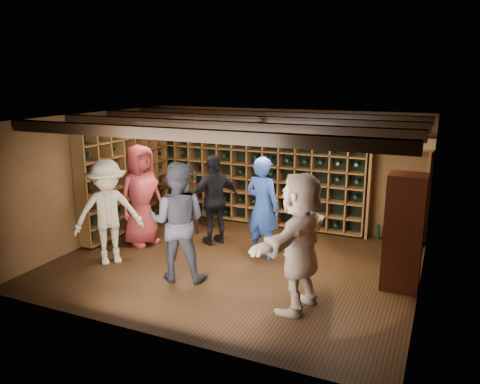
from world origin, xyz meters
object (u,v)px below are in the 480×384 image
at_px(man_blue_shirt, 263,208).
at_px(man_grey_suit, 178,222).
at_px(tasting_table, 185,190).
at_px(guest_khaki, 108,212).
at_px(display_cabinet, 403,234).
at_px(guest_beige, 300,242).
at_px(guest_red_floral, 141,195).
at_px(guest_woman_black, 215,200).

height_order(man_blue_shirt, man_grey_suit, man_grey_suit).
bearing_deg(tasting_table, guest_khaki, -79.80).
bearing_deg(display_cabinet, guest_beige, -134.08).
height_order(man_grey_suit, tasting_table, man_grey_suit).
bearing_deg(display_cabinet, man_grey_suit, -161.65).
height_order(man_grey_suit, guest_red_floral, guest_red_floral).
relative_size(display_cabinet, guest_beige, 0.90).
relative_size(guest_woman_black, tasting_table, 1.32).
height_order(display_cabinet, guest_woman_black, display_cabinet).
xyz_separation_m(display_cabinet, guest_beige, (-1.23, -1.27, 0.12)).
height_order(man_blue_shirt, tasting_table, man_blue_shirt).
xyz_separation_m(man_blue_shirt, guest_beige, (1.16, -1.61, 0.06)).
bearing_deg(display_cabinet, guest_woman_black, 170.13).
bearing_deg(guest_red_floral, guest_beige, -93.61).
distance_m(man_grey_suit, guest_red_floral, 1.83).
height_order(display_cabinet, guest_beige, guest_beige).
distance_m(display_cabinet, guest_red_floral, 4.74).
height_order(guest_red_floral, tasting_table, guest_red_floral).
bearing_deg(display_cabinet, man_blue_shirt, 171.95).
bearing_deg(tasting_table, display_cabinet, -2.41).
xyz_separation_m(display_cabinet, guest_woman_black, (-3.48, 0.60, 0.01)).
relative_size(display_cabinet, man_blue_shirt, 0.96).
bearing_deg(guest_khaki, tasting_table, 38.26).
bearing_deg(man_blue_shirt, display_cabinet, -175.08).
distance_m(display_cabinet, guest_beige, 1.77).
relative_size(guest_woman_black, guest_khaki, 0.96).
xyz_separation_m(man_grey_suit, guest_beige, (2.04, -0.19, 0.02)).
distance_m(man_blue_shirt, guest_khaki, 2.67).
height_order(man_grey_suit, guest_khaki, man_grey_suit).
bearing_deg(guest_khaki, man_blue_shirt, -18.16).
height_order(guest_woman_black, tasting_table, guest_woman_black).
distance_m(man_blue_shirt, tasting_table, 2.38).
height_order(display_cabinet, guest_khaki, guest_khaki).
distance_m(man_grey_suit, tasting_table, 2.73).
distance_m(guest_woman_black, guest_khaki, 2.02).
bearing_deg(guest_beige, man_grey_suit, -84.74).
bearing_deg(guest_red_floral, tasting_table, 8.50).
relative_size(man_blue_shirt, guest_khaki, 1.01).
relative_size(man_grey_suit, guest_beige, 0.98).
height_order(display_cabinet, tasting_table, display_cabinet).
height_order(display_cabinet, man_grey_suit, man_grey_suit).
distance_m(guest_red_floral, guest_beige, 3.74).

